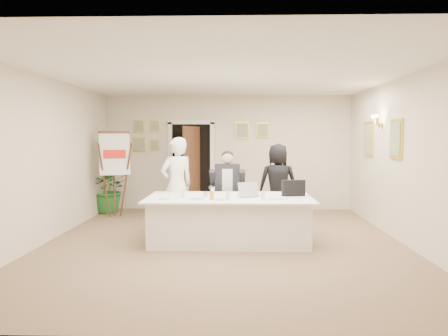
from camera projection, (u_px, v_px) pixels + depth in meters
floor at (224, 243)px, 7.36m from camera, size 7.00×7.00×0.00m
ceiling at (224, 75)px, 7.16m from camera, size 6.00×7.00×0.02m
wall_back at (228, 153)px, 10.75m from camera, size 6.00×0.10×2.80m
wall_front at (212, 181)px, 3.77m from camera, size 6.00×0.10×2.80m
wall_left at (46, 160)px, 7.35m from camera, size 0.10×7.00×2.80m
wall_right at (406, 160)px, 7.17m from camera, size 0.10×7.00×2.80m
doorway at (192, 168)px, 10.62m from camera, size 1.14×0.86×2.20m
pictures_back_wall at (195, 134)px, 10.71m from camera, size 3.40×0.06×0.80m
pictures_right_wall at (380, 139)px, 8.35m from camera, size 0.06×2.20×0.80m
wall_sconce at (377, 120)px, 8.32m from camera, size 0.20×0.30×0.24m
conference_table at (229, 219)px, 7.39m from camera, size 2.77×1.48×0.78m
seated_man at (227, 190)px, 8.40m from camera, size 0.80×0.83×1.54m
flip_chart at (115, 179)px, 9.65m from camera, size 0.68×0.51×1.87m
standing_man at (177, 185)px, 8.14m from camera, size 0.78×0.72×1.78m
standing_woman at (278, 183)px, 9.06m from camera, size 0.82×0.55×1.65m
potted_palm at (109, 188)px, 10.30m from camera, size 1.19×1.07×1.16m
laptop at (248, 188)px, 7.39m from camera, size 0.44×0.45×0.28m
laptop_bag at (293, 188)px, 7.45m from camera, size 0.41×0.18×0.28m
paper_stack at (277, 198)px, 7.11m from camera, size 0.29×0.21×0.03m
plate_left at (165, 199)px, 7.05m from camera, size 0.22×0.22×0.01m
plate_mid at (197, 199)px, 7.01m from camera, size 0.29×0.29×0.01m
plate_near at (220, 200)px, 6.95m from camera, size 0.24×0.24×0.01m
glass_a at (183, 194)px, 7.23m from camera, size 0.08×0.08×0.14m
glass_b at (228, 196)px, 6.97m from camera, size 0.08×0.08×0.14m
glass_c at (263, 196)px, 6.98m from camera, size 0.08×0.08×0.14m
glass_d at (213, 191)px, 7.57m from camera, size 0.08×0.08×0.14m
oj_glass at (212, 196)px, 7.00m from camera, size 0.08×0.08×0.13m
steel_jug at (206, 194)px, 7.24m from camera, size 0.10×0.10×0.11m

